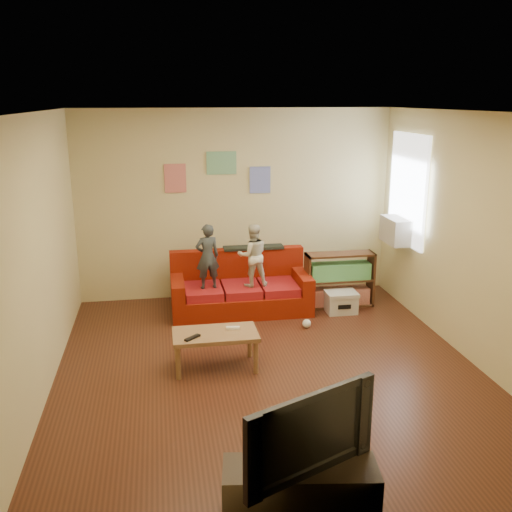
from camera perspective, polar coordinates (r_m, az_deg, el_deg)
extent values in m
cube|color=#4C2416|center=(6.29, 1.26, -11.26)|extent=(4.50, 5.00, 0.01)
cube|color=white|center=(5.61, 1.43, 14.26)|extent=(4.50, 5.00, 0.01)
cube|color=#D0C282|center=(8.22, -2.03, 5.16)|extent=(4.50, 0.01, 2.70)
cube|color=#D0C282|center=(3.52, 9.32, -9.55)|extent=(4.50, 0.01, 2.70)
cube|color=#D0C282|center=(5.82, -21.00, -0.25)|extent=(0.01, 5.00, 2.70)
cube|color=#D0C282|center=(6.61, 20.91, 1.57)|extent=(0.01, 5.00, 2.70)
cube|color=maroon|center=(7.83, -1.54, -4.55)|extent=(1.87, 0.84, 0.28)
cube|color=maroon|center=(8.02, -1.90, -1.06)|extent=(1.87, 0.17, 0.51)
cube|color=maroon|center=(7.68, -7.86, -3.07)|extent=(0.17, 0.84, 0.23)
cube|color=maroon|center=(7.91, 4.58, -2.42)|extent=(0.17, 0.84, 0.23)
cube|color=maroon|center=(7.65, -5.28, -3.54)|extent=(0.49, 0.64, 0.11)
cube|color=maroon|center=(7.71, -1.48, -3.34)|extent=(0.49, 0.64, 0.11)
cube|color=maroon|center=(7.79, 2.26, -3.13)|extent=(0.49, 0.64, 0.11)
cube|color=black|center=(7.99, -0.26, 0.86)|extent=(0.84, 0.21, 0.04)
imported|color=#30373B|center=(7.48, -4.88, -0.05)|extent=(0.35, 0.26, 0.87)
imported|color=beige|center=(7.55, -0.34, 0.07)|extent=(0.43, 0.34, 0.84)
cube|color=olive|center=(6.17, -4.10, -7.83)|extent=(0.91, 0.50, 0.05)
cylinder|color=olive|center=(6.05, -7.78, -10.57)|extent=(0.05, 0.05, 0.36)
cylinder|color=olive|center=(6.12, -0.01, -10.09)|extent=(0.05, 0.05, 0.36)
cylinder|color=olive|center=(6.42, -7.93, -8.98)|extent=(0.05, 0.05, 0.36)
cylinder|color=olive|center=(6.49, -0.63, -8.56)|extent=(0.05, 0.05, 0.36)
cube|color=black|center=(6.03, -6.38, -8.12)|extent=(0.18, 0.17, 0.02)
cube|color=white|center=(6.22, -2.31, -7.22)|extent=(0.15, 0.06, 0.03)
cube|color=#452715|center=(7.91, 5.13, -2.55)|extent=(0.03, 0.29, 0.76)
cube|color=#452715|center=(8.19, 11.41, -2.16)|extent=(0.03, 0.29, 0.76)
cube|color=#452715|center=(8.16, 8.22, -4.81)|extent=(0.95, 0.29, 0.03)
cube|color=#452715|center=(7.94, 8.43, 0.17)|extent=(0.95, 0.29, 0.03)
cube|color=#452715|center=(8.04, 8.32, -2.36)|extent=(0.90, 0.29, 0.02)
cube|color=brown|center=(8.12, 8.26, -3.96)|extent=(0.84, 0.24, 0.23)
cube|color=#3F8C4A|center=(8.00, 8.36, -1.49)|extent=(0.84, 0.24, 0.23)
cube|color=white|center=(7.97, 14.94, 6.44)|extent=(0.04, 1.08, 1.48)
cube|color=#B7B2A3|center=(8.03, 13.89, 2.49)|extent=(0.28, 0.55, 0.35)
cube|color=#D87266|center=(8.07, -8.08, 7.70)|extent=(0.30, 0.01, 0.40)
cube|color=#72B27F|center=(8.09, -3.47, 9.27)|extent=(0.42, 0.01, 0.32)
cube|color=#727FCC|center=(8.20, 0.41, 7.62)|extent=(0.30, 0.01, 0.38)
cube|color=silver|center=(7.88, 8.49, -4.75)|extent=(0.40, 0.30, 0.24)
cube|color=silver|center=(7.83, 8.53, -3.75)|extent=(0.42, 0.32, 0.05)
cube|color=black|center=(7.74, 8.85, -5.07)|extent=(0.18, 0.00, 0.06)
cube|color=#3B2F24|center=(4.28, 4.43, -22.47)|extent=(1.11, 0.51, 0.40)
imported|color=black|center=(3.99, 4.59, -16.77)|extent=(1.01, 0.56, 0.60)
sphere|color=silver|center=(7.33, 5.09, -6.75)|extent=(0.14, 0.14, 0.11)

